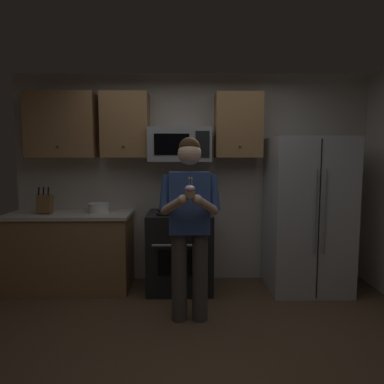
# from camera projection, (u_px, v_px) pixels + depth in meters

# --- Properties ---
(ground_plane) EXTENTS (6.00, 6.00, 0.00)m
(ground_plane) POSITION_uv_depth(u_px,v_px,m) (196.00, 351.00, 2.83)
(ground_plane) COLOR brown
(wall_back) EXTENTS (4.40, 0.10, 2.60)m
(wall_back) POSITION_uv_depth(u_px,v_px,m) (192.00, 179.00, 4.44)
(wall_back) COLOR beige
(wall_back) RESTS_ON ground
(oven_range) EXTENTS (0.76, 0.70, 0.93)m
(oven_range) POSITION_uv_depth(u_px,v_px,m) (180.00, 251.00, 4.13)
(oven_range) COLOR black
(oven_range) RESTS_ON ground
(microwave) EXTENTS (0.74, 0.41, 0.40)m
(microwave) POSITION_uv_depth(u_px,v_px,m) (180.00, 145.00, 4.12)
(microwave) COLOR #9EA0A5
(refrigerator) EXTENTS (0.90, 0.75, 1.80)m
(refrigerator) POSITION_uv_depth(u_px,v_px,m) (307.00, 215.00, 4.08)
(refrigerator) COLOR #B7BABF
(refrigerator) RESTS_ON ground
(cabinet_row_upper) EXTENTS (2.78, 0.36, 0.76)m
(cabinet_row_upper) POSITION_uv_depth(u_px,v_px,m) (132.00, 126.00, 4.14)
(cabinet_row_upper) COLOR #9E7247
(counter_left) EXTENTS (1.44, 0.66, 0.92)m
(counter_left) POSITION_uv_depth(u_px,v_px,m) (71.00, 251.00, 4.13)
(counter_left) COLOR #9E7247
(counter_left) RESTS_ON ground
(knife_block) EXTENTS (0.16, 0.15, 0.32)m
(knife_block) POSITION_uv_depth(u_px,v_px,m) (45.00, 204.00, 4.02)
(knife_block) COLOR brown
(knife_block) RESTS_ON counter_left
(bowl_large_white) EXTENTS (0.24, 0.24, 0.11)m
(bowl_large_white) POSITION_uv_depth(u_px,v_px,m) (99.00, 207.00, 4.11)
(bowl_large_white) COLOR white
(bowl_large_white) RESTS_ON counter_left
(person) EXTENTS (0.60, 0.48, 1.76)m
(person) POSITION_uv_depth(u_px,v_px,m) (190.00, 219.00, 3.26)
(person) COLOR #4C4742
(person) RESTS_ON ground
(cupcake) EXTENTS (0.09, 0.09, 0.17)m
(cupcake) POSITION_uv_depth(u_px,v_px,m) (190.00, 191.00, 2.91)
(cupcake) COLOR #A87F56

